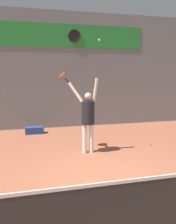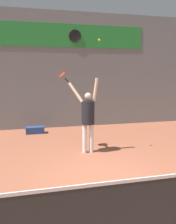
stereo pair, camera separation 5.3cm
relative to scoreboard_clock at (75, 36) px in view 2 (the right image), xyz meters
The scene contains 9 objects.
ground_plane 6.82m from the scoreboard_clock, 92.30° to the right, with size 18.00×18.00×0.00m, color #9E563D.
back_wall 1.51m from the scoreboard_clock, 160.20° to the left, with size 18.00×0.10×5.00m.
sponsor_banner 0.22m from the scoreboard_clock, behind, with size 6.61×0.02×0.96m.
scoreboard_clock is the anchor object (origin of this frame).
court_net 7.85m from the scoreboard_clock, 91.81° to the right, with size 8.95×0.07×1.06m.
tennis_player 4.41m from the scoreboard_clock, 93.44° to the right, with size 0.89×0.53×2.27m.
tennis_racket 3.52m from the scoreboard_clock, 106.83° to the right, with size 0.41×0.40×0.37m.
tennis_ball 3.57m from the scoreboard_clock, 88.42° to the right, with size 0.07×0.07×0.07m.
equipment_bag 4.33m from the scoreboard_clock, 155.95° to the right, with size 0.73×0.32×0.27m.
Camera 2 is at (-1.41, -4.12, 2.39)m, focal length 35.00 mm.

